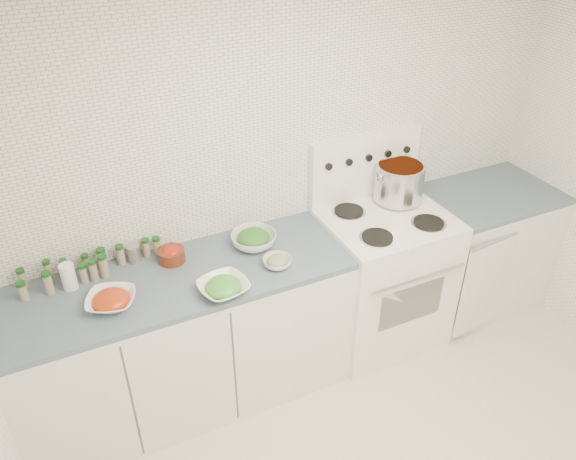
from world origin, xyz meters
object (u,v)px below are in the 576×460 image
object	(u,v)px
stove	(381,274)
stock_pot	(399,181)
bowl_snowpea	(223,287)
bowl_tomato	(111,300)

from	to	relation	value
stove	stock_pot	world-z (taller)	stove
stove	bowl_snowpea	xyz separation A→B (m)	(-1.13, -0.22, 0.44)
stock_pot	bowl_snowpea	xyz separation A→B (m)	(-1.30, -0.36, -0.14)
bowl_tomato	bowl_snowpea	bearing A→B (deg)	-14.82
stove	bowl_tomato	distance (m)	1.72
stove	stock_pot	xyz separation A→B (m)	(0.17, 0.14, 0.58)
stove	stock_pot	distance (m)	0.62
stove	bowl_snowpea	bearing A→B (deg)	-169.17
stock_pot	bowl_tomato	bearing A→B (deg)	-173.18
stock_pot	bowl_tomato	size ratio (longest dim) A/B	1.07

